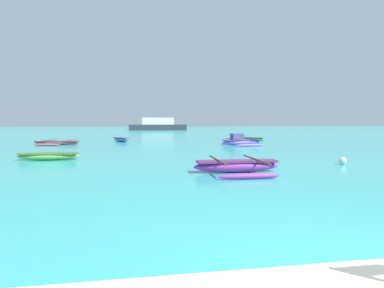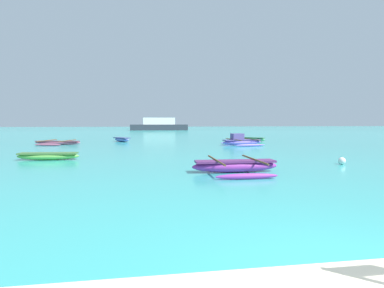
% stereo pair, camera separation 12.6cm
% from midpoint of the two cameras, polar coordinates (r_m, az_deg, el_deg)
% --- Properties ---
extents(moored_boat_0, '(2.26, 2.25, 0.41)m').
position_cam_midpoint_polar(moored_boat_0, '(30.00, 11.32, 0.91)').
color(moored_boat_0, '#4AAF70').
rests_on(moored_boat_0, ground_plane).
extents(moored_boat_1, '(4.05, 3.61, 0.37)m').
position_cam_midpoint_polar(moored_boat_1, '(27.87, -24.44, 0.25)').
color(moored_boat_1, '#AA5471').
rests_on(moored_boat_1, ground_plane).
extents(moored_boat_2, '(1.93, 2.32, 0.42)m').
position_cam_midpoint_polar(moored_boat_2, '(29.82, -13.42, 0.87)').
color(moored_boat_2, '#5D74CF').
rests_on(moored_boat_2, ground_plane).
extents(moored_boat_3, '(3.34, 3.09, 0.52)m').
position_cam_midpoint_polar(moored_boat_3, '(11.59, 8.20, -4.16)').
color(moored_boat_3, purple).
rests_on(moored_boat_3, ground_plane).
extents(moored_boat_4, '(3.56, 3.50, 0.97)m').
position_cam_midpoint_polar(moored_boat_4, '(25.16, 9.17, 0.52)').
color(moored_boat_4, '#8367E2').
rests_on(moored_boat_4, ground_plane).
extents(moored_boat_5, '(3.11, 0.87, 0.37)m').
position_cam_midpoint_polar(moored_boat_5, '(16.79, -25.82, -2.05)').
color(moored_boat_5, '#69B54D').
rests_on(moored_boat_5, ground_plane).
extents(mooring_buoy_0, '(0.33, 0.33, 0.33)m').
position_cam_midpoint_polar(mooring_buoy_0, '(15.20, 26.55, -2.86)').
color(mooring_buoy_0, white).
rests_on(mooring_buoy_0, ground_plane).
extents(distant_ferry, '(13.11, 2.88, 2.88)m').
position_cam_midpoint_polar(distant_ferry, '(69.69, -6.57, 3.59)').
color(distant_ferry, '#2D333D').
rests_on(distant_ferry, ground_plane).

